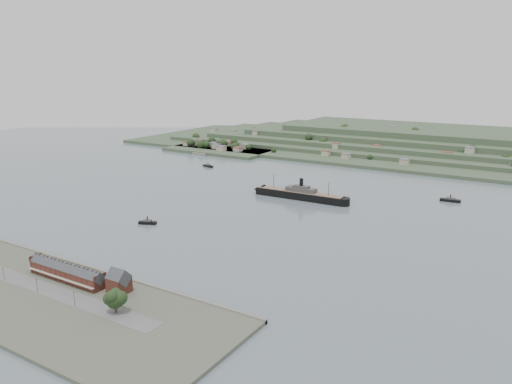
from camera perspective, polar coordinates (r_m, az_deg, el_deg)
The scene contains 10 objects.
ground at distance 417.25m, azimuth -1.44°, elevation -2.46°, with size 1400.00×1400.00×0.00m, color slate.
near_shore at distance 289.42m, azimuth -22.46°, elevation -11.16°, with size 220.00×80.00×2.60m.
terrace_row at distance 304.59m, azimuth -20.84°, elevation -8.53°, with size 55.60×9.80×11.07m.
gabled_building at distance 279.44m, azimuth -15.40°, elevation -9.86°, with size 10.40×10.18×14.09m.
far_peninsula at distance 759.97m, azimuth 16.87°, elevation 5.45°, with size 760.00×309.00×30.00m.
steamship at distance 463.91m, azimuth 4.70°, elevation -0.23°, with size 98.23×13.37×23.57m.
tugboat at distance 398.02m, azimuth -12.30°, elevation -3.40°, with size 14.31×9.08×6.30m.
ferry_west at distance 611.89m, azimuth -5.50°, elevation 3.01°, with size 16.54×8.44×5.98m.
ferry_east at distance 485.67m, azimuth 21.32°, elevation -0.85°, with size 18.28×6.65×6.71m.
fig_tree at distance 257.62m, azimuth -15.83°, elevation -11.65°, with size 11.38×9.86×12.70m.
Camera 1 is at (218.60, -334.60, 119.83)m, focal length 35.00 mm.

